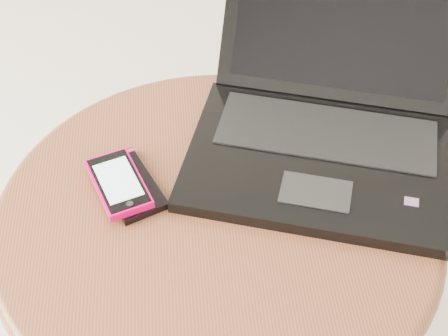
{
  "coord_description": "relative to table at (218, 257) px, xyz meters",
  "views": [
    {
      "loc": [
        0.06,
        -0.58,
        1.12
      ],
      "look_at": [
        0.11,
        0.01,
        0.52
      ],
      "focal_mm": 55.25,
      "sensor_mm": 36.0,
      "label": 1
    }
  ],
  "objects": [
    {
      "name": "phone_pink",
      "position": [
        -0.12,
        0.04,
        0.12
      ],
      "size": [
        0.09,
        0.12,
        0.01
      ],
      "color": "#DA0057",
      "rests_on": "phone_black"
    },
    {
      "name": "phone_black",
      "position": [
        -0.11,
        0.05,
        0.1
      ],
      "size": [
        0.1,
        0.13,
        0.01
      ],
      "color": "black",
      "rests_on": "table"
    },
    {
      "name": "table",
      "position": [
        0.0,
        0.0,
        0.0
      ],
      "size": [
        0.58,
        0.58,
        0.46
      ],
      "color": "#5F2613",
      "rests_on": "ground"
    },
    {
      "name": "laptop",
      "position": [
        0.16,
        0.12,
        0.14
      ],
      "size": [
        0.45,
        0.46,
        0.2
      ],
      "color": "black",
      "rests_on": "table"
    }
  ]
}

